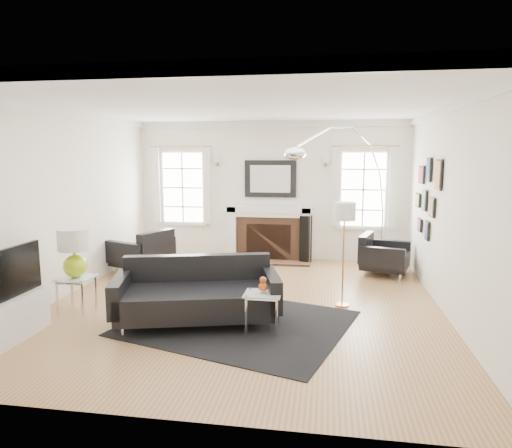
% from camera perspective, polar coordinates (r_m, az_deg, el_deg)
% --- Properties ---
extents(floor, '(6.00, 6.00, 0.00)m').
position_cam_1_polar(floor, '(6.72, -1.44, -9.85)').
color(floor, '#996940').
rests_on(floor, ground).
extents(back_wall, '(5.50, 0.04, 2.80)m').
position_cam_1_polar(back_wall, '(9.37, 1.84, 4.15)').
color(back_wall, white).
rests_on(back_wall, floor).
extents(front_wall, '(5.50, 0.04, 2.80)m').
position_cam_1_polar(front_wall, '(3.54, -10.32, -3.38)').
color(front_wall, white).
rests_on(front_wall, floor).
extents(left_wall, '(0.04, 6.00, 2.80)m').
position_cam_1_polar(left_wall, '(7.42, -22.89, 2.31)').
color(left_wall, white).
rests_on(left_wall, floor).
extents(right_wall, '(0.04, 6.00, 2.80)m').
position_cam_1_polar(right_wall, '(6.51, 23.08, 1.50)').
color(right_wall, white).
rests_on(right_wall, floor).
extents(ceiling, '(5.50, 6.00, 0.02)m').
position_cam_1_polar(ceiling, '(6.41, -1.54, 14.64)').
color(ceiling, white).
rests_on(ceiling, back_wall).
extents(crown_molding, '(5.50, 6.00, 0.12)m').
position_cam_1_polar(crown_molding, '(6.40, -1.54, 14.10)').
color(crown_molding, white).
rests_on(crown_molding, back_wall).
extents(fireplace, '(1.70, 0.69, 1.11)m').
position_cam_1_polar(fireplace, '(9.27, 1.65, -1.24)').
color(fireplace, white).
rests_on(fireplace, floor).
extents(mantel_mirror, '(1.05, 0.07, 0.75)m').
position_cam_1_polar(mantel_mirror, '(9.30, 1.81, 5.67)').
color(mantel_mirror, black).
rests_on(mantel_mirror, back_wall).
extents(window_left, '(1.24, 0.15, 1.62)m').
position_cam_1_polar(window_left, '(9.71, -9.13, 4.56)').
color(window_left, white).
rests_on(window_left, back_wall).
extents(window_right, '(1.24, 0.15, 1.62)m').
position_cam_1_polar(window_right, '(9.26, 13.26, 4.24)').
color(window_right, white).
rests_on(window_right, back_wall).
extents(gallery_wall, '(0.04, 1.73, 1.29)m').
position_cam_1_polar(gallery_wall, '(7.74, 20.60, 3.67)').
color(gallery_wall, black).
rests_on(gallery_wall, right_wall).
extents(tv_unit, '(0.35, 1.00, 1.09)m').
position_cam_1_polar(tv_unit, '(6.08, -28.30, -9.65)').
color(tv_unit, white).
rests_on(tv_unit, floor).
extents(area_rug, '(3.14, 2.85, 0.01)m').
position_cam_1_polar(area_rug, '(5.96, -2.19, -12.24)').
color(area_rug, black).
rests_on(area_rug, floor).
extents(sofa, '(2.21, 1.42, 0.67)m').
position_cam_1_polar(sofa, '(5.94, -7.34, -8.72)').
color(sofa, black).
rests_on(sofa, floor).
extents(armchair_left, '(1.14, 1.20, 0.65)m').
position_cam_1_polar(armchair_left, '(8.59, -13.83, -3.50)').
color(armchair_left, black).
rests_on(armchair_left, floor).
extents(armchair_right, '(0.99, 1.06, 0.60)m').
position_cam_1_polar(armchair_right, '(8.48, 15.45, -3.92)').
color(armchair_right, black).
rests_on(armchair_right, floor).
extents(coffee_table, '(0.90, 0.90, 0.40)m').
position_cam_1_polar(coffee_table, '(7.46, -6.31, -5.08)').
color(coffee_table, silver).
rests_on(coffee_table, floor).
extents(side_table_left, '(0.44, 0.44, 0.48)m').
position_cam_1_polar(side_table_left, '(6.72, -21.55, -7.05)').
color(side_table_left, silver).
rests_on(side_table_left, floor).
extents(nesting_table, '(0.44, 0.37, 0.49)m').
position_cam_1_polar(nesting_table, '(5.57, 0.87, -9.72)').
color(nesting_table, silver).
rests_on(nesting_table, floor).
extents(gourd_lamp, '(0.42, 0.42, 0.67)m').
position_cam_1_polar(gourd_lamp, '(6.61, -21.78, -2.98)').
color(gourd_lamp, '#B4DA1B').
rests_on(gourd_lamp, side_table_left).
extents(orange_vase, '(0.12, 0.12, 0.18)m').
position_cam_1_polar(orange_vase, '(5.50, 0.88, -7.62)').
color(orange_vase, '#AF4816').
rests_on(orange_vase, nesting_table).
extents(arc_floor_lamp, '(1.92, 1.78, 2.72)m').
position_cam_1_polar(arc_floor_lamp, '(8.23, 10.68, 3.89)').
color(arc_floor_lamp, silver).
rests_on(arc_floor_lamp, floor).
extents(stick_floor_lamp, '(0.30, 0.30, 1.48)m').
position_cam_1_polar(stick_floor_lamp, '(6.41, 11.00, 0.90)').
color(stick_floor_lamp, '#A96F3A').
rests_on(stick_floor_lamp, floor).
extents(speaker_tower, '(0.24, 0.24, 0.95)m').
position_cam_1_polar(speaker_tower, '(9.08, 6.23, -1.93)').
color(speaker_tower, black).
rests_on(speaker_tower, floor).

